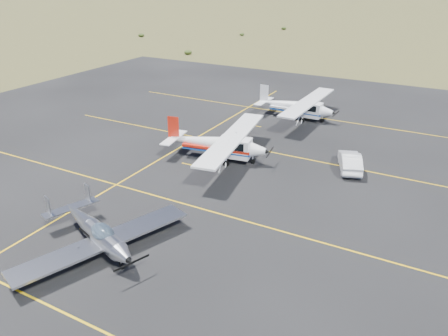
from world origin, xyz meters
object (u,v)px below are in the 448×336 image
Objects in this scene: aircraft_low_wing at (97,232)px; aircraft_plain at (297,106)px; sedan at (350,161)px; aircraft_cessna at (218,143)px.

aircraft_plain is at bearing 106.53° from aircraft_low_wing.
aircraft_plain reaches higher than sedan.
aircraft_cessna is 1.06× the size of aircraft_plain.
aircraft_cessna is (-0.33, 14.02, 0.37)m from aircraft_low_wing.
aircraft_low_wing is 0.83× the size of aircraft_plain.
aircraft_cessna reaches higher than sedan.
sedan is at bearing 7.99° from aircraft_cessna.
aircraft_cessna is 13.29m from aircraft_plain.
aircraft_plain is 2.85× the size of sedan.
aircraft_plain is (1.56, 27.17, 0.31)m from aircraft_low_wing.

